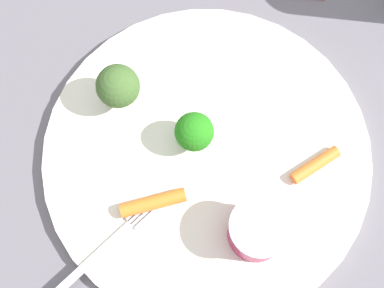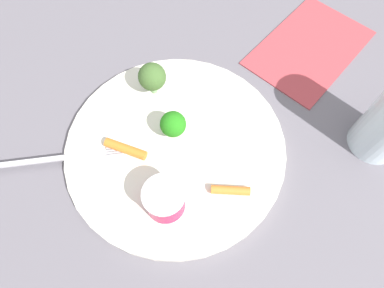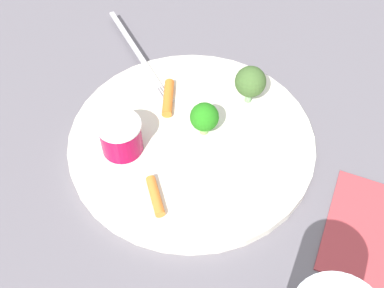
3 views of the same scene
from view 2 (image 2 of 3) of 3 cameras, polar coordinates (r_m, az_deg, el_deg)
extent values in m
plane|color=slate|center=(0.42, -2.84, -0.86)|extent=(2.40, 2.40, 0.00)
cylinder|color=silver|center=(0.42, -2.87, -0.50)|extent=(0.28, 0.28, 0.01)
cylinder|color=#9C0535|center=(0.37, -4.77, -9.69)|extent=(0.05, 0.05, 0.04)
cylinder|color=silver|center=(0.35, -5.02, -8.74)|extent=(0.05, 0.05, 0.00)
cylinder|color=#90C166|center=(0.42, -3.19, 2.19)|extent=(0.01, 0.01, 0.01)
sphere|color=#237B18|center=(0.40, -3.32, 3.47)|extent=(0.03, 0.03, 0.03)
cylinder|color=#81B674|center=(0.45, -6.66, 9.80)|extent=(0.01, 0.01, 0.02)
sphere|color=#3E5F2B|center=(0.43, -6.98, 11.57)|extent=(0.04, 0.04, 0.04)
cylinder|color=orange|center=(0.41, -11.50, -0.84)|extent=(0.04, 0.05, 0.01)
cylinder|color=orange|center=(0.39, 6.72, -8.01)|extent=(0.04, 0.04, 0.01)
cube|color=#BCB8BE|center=(0.45, -25.44, -2.69)|extent=(0.15, 0.09, 0.00)
cube|color=#BCB8BE|center=(0.42, -12.88, -0.61)|extent=(0.03, 0.02, 0.00)
cube|color=#BCB8BE|center=(0.42, -12.87, -1.03)|extent=(0.03, 0.02, 0.00)
cube|color=#BCB8BE|center=(0.42, -12.85, -1.45)|extent=(0.03, 0.02, 0.00)
cube|color=#BCB8BE|center=(0.42, -12.84, -1.87)|extent=(0.03, 0.02, 0.00)
cube|color=#AA3B42|center=(0.55, 19.85, 15.59)|extent=(0.21, 0.16, 0.00)
camera|label=1|loc=(0.17, -114.34, 41.96)|focal=54.02mm
camera|label=3|loc=(0.30, 89.08, 15.82)|focal=43.02mm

